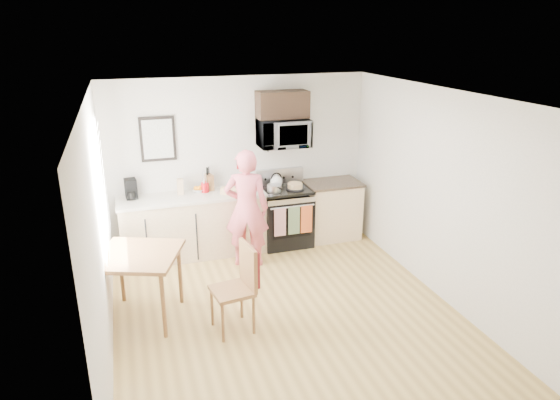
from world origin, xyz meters
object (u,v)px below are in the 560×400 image
object	(u,v)px
range	(285,217)
cake	(295,186)
microwave	(283,133)
person	(247,209)
dining_table	(138,261)
chair	(244,275)

from	to	relation	value
range	cake	bearing A→B (deg)	-36.42
cake	range	bearing A→B (deg)	143.58
microwave	cake	world-z (taller)	microwave
person	microwave	bearing A→B (deg)	-122.40
dining_table	chair	world-z (taller)	chair
person	chair	bearing A→B (deg)	92.02
person	cake	xyz separation A→B (m)	(0.87, 0.43, 0.11)
dining_table	microwave	bearing A→B (deg)	35.86
microwave	chair	distance (m)	2.71
range	microwave	distance (m)	1.33
person	cake	world-z (taller)	person
dining_table	range	bearing A→B (deg)	34.09
chair	range	bearing A→B (deg)	52.21
dining_table	chair	bearing A→B (deg)	-25.94
range	chair	world-z (taller)	range
microwave	person	distance (m)	1.33
range	dining_table	distance (m)	2.77
microwave	cake	distance (m)	0.83
microwave	chair	world-z (taller)	microwave
range	dining_table	size ratio (longest dim) A/B	1.16
range	microwave	bearing A→B (deg)	90.06
dining_table	cake	size ratio (longest dim) A/B	3.58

